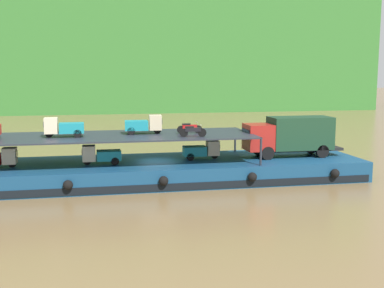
{
  "coord_description": "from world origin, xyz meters",
  "views": [
    {
      "loc": [
        -4.33,
        -35.3,
        8.01
      ],
      "look_at": [
        2.71,
        0.0,
        2.7
      ],
      "focal_mm": 45.42,
      "sensor_mm": 36.0,
      "label": 1
    }
  ],
  "objects_px": {
    "motorcycle_upper_port": "(193,131)",
    "cargo_barge": "(156,171)",
    "mini_truck_lower_mid": "(202,150)",
    "mini_truck_lower_aft": "(101,155)",
    "mini_truck_upper_mid": "(63,127)",
    "motorcycle_upper_centre": "(189,128)",
    "mini_truck_upper_fore": "(144,124)",
    "covered_lorry": "(290,135)"
  },
  "relations": [
    {
      "from": "mini_truck_lower_aft",
      "to": "mini_truck_lower_mid",
      "type": "distance_m",
      "value": 7.58
    },
    {
      "from": "mini_truck_upper_mid",
      "to": "mini_truck_upper_fore",
      "type": "distance_m",
      "value": 5.81
    },
    {
      "from": "mini_truck_lower_mid",
      "to": "motorcycle_upper_centre",
      "type": "distance_m",
      "value": 2.02
    },
    {
      "from": "mini_truck_lower_mid",
      "to": "motorcycle_upper_port",
      "type": "xyz_separation_m",
      "value": [
        -1.14,
        -2.15,
        1.74
      ]
    },
    {
      "from": "cargo_barge",
      "to": "motorcycle_upper_port",
      "type": "xyz_separation_m",
      "value": [
        2.37,
        -1.94,
        3.18
      ]
    },
    {
      "from": "covered_lorry",
      "to": "mini_truck_lower_aft",
      "type": "relative_size",
      "value": 2.85
    },
    {
      "from": "covered_lorry",
      "to": "motorcycle_upper_port",
      "type": "relative_size",
      "value": 4.14
    },
    {
      "from": "covered_lorry",
      "to": "mini_truck_upper_mid",
      "type": "distance_m",
      "value": 17.12
    },
    {
      "from": "mini_truck_lower_aft",
      "to": "mini_truck_lower_mid",
      "type": "xyz_separation_m",
      "value": [
        7.55,
        0.71,
        0.0
      ]
    },
    {
      "from": "mini_truck_lower_aft",
      "to": "motorcycle_upper_port",
      "type": "height_order",
      "value": "motorcycle_upper_port"
    },
    {
      "from": "mini_truck_upper_mid",
      "to": "motorcycle_upper_port",
      "type": "bearing_deg",
      "value": -11.04
    },
    {
      "from": "mini_truck_upper_fore",
      "to": "motorcycle_upper_centre",
      "type": "height_order",
      "value": "mini_truck_upper_fore"
    },
    {
      "from": "cargo_barge",
      "to": "mini_truck_lower_mid",
      "type": "bearing_deg",
      "value": 3.43
    },
    {
      "from": "motorcycle_upper_centre",
      "to": "covered_lorry",
      "type": "bearing_deg",
      "value": -0.7
    },
    {
      "from": "mini_truck_upper_mid",
      "to": "cargo_barge",
      "type": "bearing_deg",
      "value": 1.73
    },
    {
      "from": "mini_truck_lower_mid",
      "to": "mini_truck_upper_fore",
      "type": "distance_m",
      "value": 4.78
    },
    {
      "from": "cargo_barge",
      "to": "covered_lorry",
      "type": "bearing_deg",
      "value": -0.39
    },
    {
      "from": "cargo_barge",
      "to": "covered_lorry",
      "type": "relative_size",
      "value": 3.94
    },
    {
      "from": "mini_truck_lower_mid",
      "to": "motorcycle_upper_centre",
      "type": "height_order",
      "value": "motorcycle_upper_centre"
    },
    {
      "from": "motorcycle_upper_port",
      "to": "cargo_barge",
      "type": "bearing_deg",
      "value": 140.65
    },
    {
      "from": "mini_truck_upper_mid",
      "to": "motorcycle_upper_centre",
      "type": "bearing_deg",
      "value": 1.41
    },
    {
      "from": "motorcycle_upper_port",
      "to": "motorcycle_upper_centre",
      "type": "distance_m",
      "value": 1.97
    },
    {
      "from": "cargo_barge",
      "to": "mini_truck_lower_aft",
      "type": "bearing_deg",
      "value": -173.01
    },
    {
      "from": "cargo_barge",
      "to": "mini_truck_lower_mid",
      "type": "distance_m",
      "value": 3.8
    },
    {
      "from": "motorcycle_upper_centre",
      "to": "motorcycle_upper_port",
      "type": "bearing_deg",
      "value": -94.12
    },
    {
      "from": "mini_truck_lower_aft",
      "to": "mini_truck_upper_mid",
      "type": "height_order",
      "value": "mini_truck_upper_mid"
    },
    {
      "from": "mini_truck_lower_aft",
      "to": "motorcycle_upper_port",
      "type": "bearing_deg",
      "value": -12.74
    },
    {
      "from": "motorcycle_upper_port",
      "to": "motorcycle_upper_centre",
      "type": "relative_size",
      "value": 1.0
    },
    {
      "from": "cargo_barge",
      "to": "mini_truck_upper_mid",
      "type": "height_order",
      "value": "mini_truck_upper_mid"
    },
    {
      "from": "mini_truck_upper_mid",
      "to": "mini_truck_upper_fore",
      "type": "bearing_deg",
      "value": 7.47
    },
    {
      "from": "covered_lorry",
      "to": "mini_truck_lower_aft",
      "type": "distance_m",
      "value": 14.59
    },
    {
      "from": "mini_truck_upper_fore",
      "to": "motorcycle_upper_port",
      "type": "bearing_deg",
      "value": -38.15
    },
    {
      "from": "covered_lorry",
      "to": "motorcycle_upper_centre",
      "type": "bearing_deg",
      "value": 179.3
    },
    {
      "from": "mini_truck_lower_mid",
      "to": "mini_truck_lower_aft",
      "type": "bearing_deg",
      "value": -174.66
    },
    {
      "from": "mini_truck_lower_mid",
      "to": "mini_truck_upper_fore",
      "type": "xyz_separation_m",
      "value": [
        -4.33,
        0.35,
        2.0
      ]
    },
    {
      "from": "cargo_barge",
      "to": "motorcycle_upper_port",
      "type": "distance_m",
      "value": 4.42
    },
    {
      "from": "mini_truck_lower_aft",
      "to": "mini_truck_upper_fore",
      "type": "distance_m",
      "value": 3.94
    },
    {
      "from": "mini_truck_upper_fore",
      "to": "cargo_barge",
      "type": "bearing_deg",
      "value": -34.39
    },
    {
      "from": "motorcycle_upper_port",
      "to": "mini_truck_lower_aft",
      "type": "bearing_deg",
      "value": 167.26
    },
    {
      "from": "mini_truck_lower_aft",
      "to": "mini_truck_lower_mid",
      "type": "height_order",
      "value": "same"
    },
    {
      "from": "mini_truck_lower_mid",
      "to": "motorcycle_upper_port",
      "type": "relative_size",
      "value": 1.46
    },
    {
      "from": "cargo_barge",
      "to": "covered_lorry",
      "type": "height_order",
      "value": "covered_lorry"
    }
  ]
}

